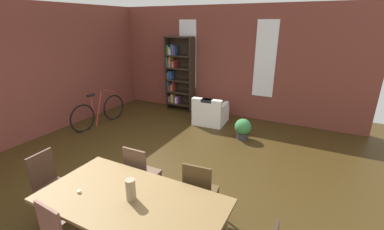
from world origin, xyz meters
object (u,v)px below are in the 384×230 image
Objects in this scene: dining_chair_far_left at (141,173)px; dining_chair_far_right at (200,191)px; bookshelf_tall at (178,74)px; vase_on_table at (131,190)px; dining_chair_head_left at (50,183)px; dining_table at (131,204)px; bicycle_second at (99,112)px; armchair_white at (210,113)px; potted_plant_by_shelf at (243,128)px.

dining_chair_far_left is 0.96m from dining_chair_far_right.
dining_chair_far_right is at bearing -56.93° from bookshelf_tall.
vase_on_table reaches higher than dining_chair_head_left.
dining_table is 4.49m from bicycle_second.
dining_chair_far_right is at bearing 57.79° from dining_table.
dining_chair_far_right is 0.43× the size of bookshelf_tall.
bicycle_second reaches higher than armchair_white.
potted_plant_by_shelf is (2.47, -1.29, -0.85)m from bookshelf_tall.
dining_chair_head_left is at bearing -158.02° from dining_chair_far_right.
bookshelf_tall is 2.91m from potted_plant_by_shelf.
dining_table is at bearing -65.62° from bookshelf_tall.
potted_plant_by_shelf is (0.20, 3.71, -0.61)m from vase_on_table.
dining_chair_far_right is at bearing 58.43° from vase_on_table.
dining_chair_head_left is (-1.44, -0.00, -0.17)m from dining_table.
dining_table is 4.30× the size of potted_plant_by_shelf.
dining_table is 2.24× the size of dining_chair_head_left.
dining_chair_head_left is (-1.45, -0.00, -0.36)m from vase_on_table.
dining_table is 2.24× the size of dining_chair_far_left.
vase_on_table is 0.98m from dining_chair_far_left.
bookshelf_tall is 2.58m from bicycle_second.
dining_table is 0.93m from dining_chair_far_right.
dining_chair_far_left is 1.00× the size of dining_chair_far_right.
dining_chair_far_left is at bearing -67.08° from bookshelf_tall.
vase_on_table reaches higher than armchair_white.
dining_chair_far_right is (1.92, 0.78, 0.00)m from dining_chair_head_left.
dining_table is 0.96× the size of bookshelf_tall.
dining_chair_head_left is at bearing -179.81° from dining_table.
dining_chair_head_left reaches higher than bicycle_second.
dining_chair_far_right is 4.46m from bicycle_second.
potted_plant_by_shelf is at bearing 13.29° from bicycle_second.
vase_on_table is 0.27× the size of dining_chair_head_left.
vase_on_table is at bearing -65.51° from bookshelf_tall.
dining_chair_head_left is 5.10m from bookshelf_tall.
dining_chair_far_right is at bearing -68.86° from armchair_white.
dining_chair_far_right is (0.47, 0.77, -0.36)m from vase_on_table.
dining_table reaches higher than potted_plant_by_shelf.
bookshelf_tall is (-2.75, 4.22, 0.60)m from dining_chair_far_right.
dining_chair_head_left is at bearing -141.04° from dining_chair_far_left.
dining_chair_far_left reaches higher than dining_table.
bookshelf_tall reaches higher than vase_on_table.
vase_on_table is at bearing -39.24° from bicycle_second.
bookshelf_tall is (-1.78, 4.22, 0.60)m from dining_chair_far_left.
vase_on_table is at bearing -93.07° from potted_plant_by_shelf.
bookshelf_tall is at bearing 114.49° from vase_on_table.
bicycle_second is (-3.47, 2.84, -0.52)m from vase_on_table.
dining_chair_head_left is 2.07m from dining_chair_far_right.
armchair_white reaches higher than dining_table.
vase_on_table is 4.52m from bicycle_second.
vase_on_table is 5.49m from bookshelf_tall.
dining_table is 2.24× the size of dining_chair_far_right.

